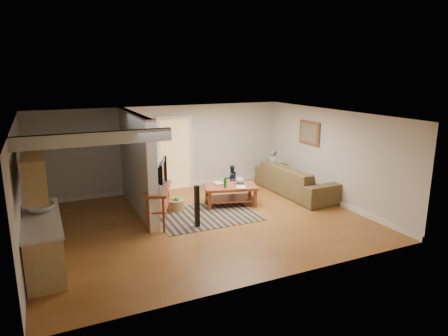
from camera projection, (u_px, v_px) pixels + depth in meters
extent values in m
plane|color=brown|center=(203.00, 222.00, 9.43)|extent=(7.50, 7.50, 0.00)
cube|color=beige|center=(164.00, 148.00, 11.78)|extent=(7.50, 0.04, 2.50)
cube|color=beige|center=(20.00, 191.00, 7.60)|extent=(0.04, 6.00, 2.50)
cube|color=beige|center=(332.00, 156.00, 10.68)|extent=(0.04, 6.00, 2.50)
cube|color=white|center=(202.00, 116.00, 8.84)|extent=(7.50, 6.00, 0.04)
cube|color=beige|center=(136.00, 163.00, 9.92)|extent=(0.15, 3.10, 2.50)
cube|color=white|center=(152.00, 177.00, 8.56)|extent=(0.22, 0.10, 2.50)
cube|color=white|center=(166.00, 187.00, 12.03)|extent=(7.50, 0.04, 0.12)
cube|color=white|center=(329.00, 199.00, 10.95)|extent=(0.04, 6.00, 0.12)
cube|color=#D8B272|center=(175.00, 155.00, 11.90)|extent=(0.90, 0.06, 2.10)
cube|color=tan|center=(44.00, 243.00, 7.21)|extent=(0.60, 2.20, 0.90)
cube|color=beige|center=(41.00, 218.00, 7.10)|extent=(0.64, 2.24, 0.05)
cube|color=tan|center=(34.00, 170.00, 6.89)|extent=(0.35, 2.00, 0.70)
imported|color=silver|center=(41.00, 212.00, 7.36)|extent=(0.54, 0.54, 0.19)
cube|color=black|center=(145.00, 143.00, 9.24)|extent=(0.03, 0.40, 0.34)
cube|color=black|center=(140.00, 140.00, 9.68)|extent=(0.03, 0.40, 0.34)
cube|color=black|center=(135.00, 137.00, 10.12)|extent=(0.03, 0.40, 0.34)
cube|color=brown|center=(309.00, 133.00, 11.42)|extent=(0.04, 0.90, 0.68)
cube|color=black|center=(207.00, 215.00, 9.87)|extent=(2.50, 1.84, 0.01)
imported|color=#4B3E25|center=(296.00, 193.00, 11.63)|extent=(1.15, 2.88, 0.84)
cube|color=brown|center=(230.00, 187.00, 10.55)|extent=(1.52, 1.12, 0.07)
cube|color=silver|center=(230.00, 187.00, 10.55)|extent=(0.94, 0.68, 0.02)
cube|color=brown|center=(230.00, 199.00, 10.62)|extent=(1.38, 0.98, 0.03)
cube|color=brown|center=(210.00, 201.00, 10.21)|extent=(0.10, 0.10, 0.50)
cube|color=brown|center=(255.00, 198.00, 10.40)|extent=(0.10, 0.10, 0.50)
cube|color=brown|center=(207.00, 193.00, 10.81)|extent=(0.10, 0.10, 0.50)
cube|color=brown|center=(250.00, 191.00, 11.00)|extent=(0.10, 0.10, 0.50)
imported|color=navy|center=(240.00, 184.00, 10.71)|extent=(0.28, 0.28, 0.24)
cylinder|color=#145A14|center=(225.00, 183.00, 10.32)|extent=(0.07, 0.07, 0.27)
imported|color=#998C4C|center=(215.00, 184.00, 10.67)|extent=(0.23, 0.30, 0.03)
imported|color=#66594C|center=(236.00, 188.00, 10.34)|extent=(0.36, 0.40, 0.02)
cube|color=brown|center=(158.00, 189.00, 9.20)|extent=(0.99, 1.47, 0.06)
cube|color=brown|center=(159.00, 204.00, 9.29)|extent=(0.90, 1.34, 0.03)
cylinder|color=brown|center=(148.00, 215.00, 8.71)|extent=(0.06, 0.06, 0.85)
cylinder|color=brown|center=(154.00, 198.00, 9.86)|extent=(0.06, 0.06, 0.85)
cylinder|color=brown|center=(164.00, 214.00, 8.72)|extent=(0.06, 0.06, 0.85)
cylinder|color=brown|center=(168.00, 198.00, 9.88)|extent=(0.06, 0.06, 0.85)
imported|color=black|center=(159.00, 187.00, 9.19)|extent=(0.55, 1.08, 0.64)
cylinder|color=white|center=(160.00, 189.00, 8.67)|extent=(0.11, 0.11, 0.21)
cube|color=black|center=(197.00, 206.00, 9.05)|extent=(0.10, 0.10, 0.97)
cube|color=black|center=(146.00, 191.00, 10.38)|extent=(0.12, 0.12, 0.87)
cylinder|color=olive|center=(176.00, 205.00, 10.21)|extent=(0.42, 0.42, 0.28)
sphere|color=red|center=(178.00, 199.00, 10.23)|extent=(0.13, 0.13, 0.13)
sphere|color=yellow|center=(173.00, 199.00, 10.16)|extent=(0.13, 0.13, 0.13)
sphere|color=green|center=(177.00, 199.00, 10.12)|extent=(0.13, 0.13, 0.13)
imported|color=slate|center=(272.00, 187.00, 12.23)|extent=(0.34, 0.48, 1.22)
imported|color=#1D203D|center=(231.00, 191.00, 11.88)|extent=(0.41, 0.34, 0.78)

